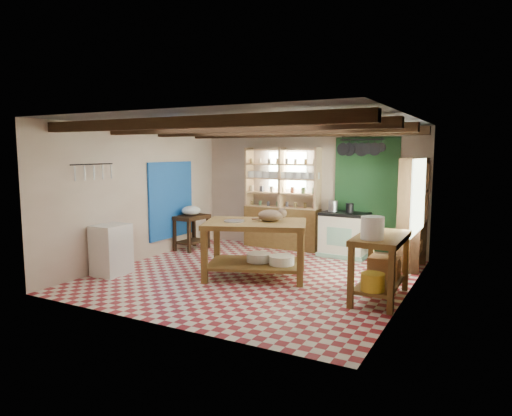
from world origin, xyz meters
The scene contains 30 objects.
floor centered at (0.00, 0.00, -0.01)m, with size 5.00×5.00×0.02m, color maroon.
ceiling centered at (0.00, 0.00, 2.60)m, with size 5.00×5.00×0.02m, color #434448.
wall_back centered at (0.00, 2.50, 1.30)m, with size 5.00×0.04×2.60m, color beige.
wall_front centered at (0.00, -2.50, 1.30)m, with size 5.00×0.04×2.60m, color beige.
wall_left centered at (-2.50, 0.00, 1.30)m, with size 0.04×5.00×2.60m, color beige.
wall_right centered at (2.50, 0.00, 1.30)m, with size 0.04×5.00×2.60m, color beige.
ceiling_beams centered at (0.00, 0.00, 2.48)m, with size 5.00×3.80×0.15m, color #342112.
blue_wall_patch centered at (-2.47, 0.90, 1.10)m, with size 0.04×1.40×1.60m, color #1755B3.
green_wall_patch centered at (1.25, 2.47, 1.25)m, with size 1.30×0.04×2.30m, color #1C4723.
window_back centered at (-0.50, 2.48, 1.70)m, with size 0.90×0.02×0.80m, color silver.
window_right centered at (2.48, 1.00, 1.40)m, with size 0.02×1.30×1.20m, color silver.
utensil_rail centered at (-2.44, -1.20, 1.78)m, with size 0.06×0.90×0.28m, color black.
pot_rack centered at (1.25, 2.05, 2.18)m, with size 0.86×0.12×0.36m, color black.
shelving_unit centered at (-0.55, 2.31, 1.10)m, with size 1.70×0.34×2.20m, color #D9AF7D.
tall_rack centered at (2.28, 1.80, 1.00)m, with size 0.40×0.86×2.00m, color #342112.
work_table centered at (0.05, -0.03, 0.47)m, with size 1.67×1.11×0.95m, color brown.
stove centered at (0.92, 2.15, 0.45)m, with size 0.92×0.62×0.90m, color white.
prep_table centered at (-2.20, 1.24, 0.37)m, with size 0.51×0.74×0.75m, color #342112.
white_cabinet centered at (-2.22, -1.06, 0.43)m, with size 0.48×0.58×0.87m, color white.
right_counter centered at (2.18, -0.21, 0.47)m, with size 0.65×1.30×0.93m, color brown.
cat centered at (0.27, 0.10, 1.05)m, with size 0.44×0.33×0.20m, color #896B4F.
steel_tray centered at (-0.26, -0.20, 0.96)m, with size 0.35×0.35×0.02m, color #AAAAB2.
basin_large centered at (0.08, 0.03, 0.32)m, with size 0.41×0.41×0.14m, color white.
basin_small centered at (0.51, 0.04, 0.32)m, with size 0.42×0.42×0.15m, color white.
kettle_left centered at (0.67, 2.16, 1.01)m, with size 0.19×0.19×0.22m, color #AAAAB2.
kettle_right centered at (1.02, 2.15, 1.00)m, with size 0.15×0.15×0.19m, color black.
enamel_bowl centered at (-2.20, 1.24, 0.85)m, with size 0.41×0.41×0.21m, color white.
white_bucket centered at (2.14, -0.57, 1.09)m, with size 0.31×0.31×0.31m, color white.
wicker_basket centered at (2.17, 0.09, 0.40)m, with size 0.44×0.35×0.31m, color #9B693E.
yellow_tub centered at (2.19, -0.66, 0.36)m, with size 0.32×0.32×0.24m, color gold.
Camera 1 is at (3.62, -6.68, 2.11)m, focal length 32.00 mm.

